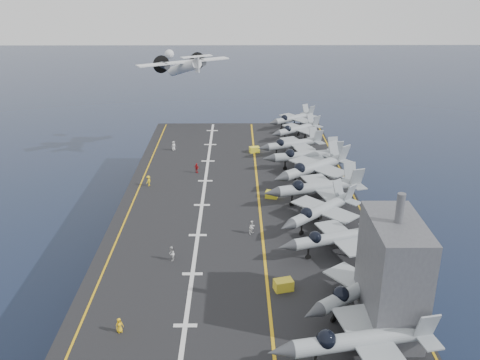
{
  "coord_description": "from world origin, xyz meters",
  "views": [
    {
      "loc": [
        -0.64,
        -75.98,
        45.56
      ],
      "look_at": [
        0.0,
        4.0,
        13.0
      ],
      "focal_mm": 40.0,
      "sensor_mm": 36.0,
      "label": 1
    }
  ],
  "objects_px": {
    "fighter_jet_0": "(362,338)",
    "tow_cart_a": "(283,285)",
    "island_superstructure": "(393,263)",
    "transport_plane": "(184,68)"
  },
  "relations": [
    {
      "from": "fighter_jet_0",
      "to": "tow_cart_a",
      "type": "xyz_separation_m",
      "value": [
        -6.22,
        12.19,
        -2.14
      ]
    },
    {
      "from": "island_superstructure",
      "to": "transport_plane",
      "type": "xyz_separation_m",
      "value": [
        -27.95,
        82.12,
        4.5
      ]
    },
    {
      "from": "tow_cart_a",
      "to": "fighter_jet_0",
      "type": "bearing_deg",
      "value": -62.96
    },
    {
      "from": "island_superstructure",
      "to": "fighter_jet_0",
      "type": "height_order",
      "value": "island_superstructure"
    },
    {
      "from": "tow_cart_a",
      "to": "transport_plane",
      "type": "relative_size",
      "value": 0.09
    },
    {
      "from": "tow_cart_a",
      "to": "transport_plane",
      "type": "height_order",
      "value": "transport_plane"
    },
    {
      "from": "island_superstructure",
      "to": "transport_plane",
      "type": "height_order",
      "value": "island_superstructure"
    },
    {
      "from": "fighter_jet_0",
      "to": "tow_cart_a",
      "type": "bearing_deg",
      "value": 117.04
    },
    {
      "from": "tow_cart_a",
      "to": "transport_plane",
      "type": "xyz_separation_m",
      "value": [
        -17.77,
        75.55,
        11.36
      ]
    },
    {
      "from": "fighter_jet_0",
      "to": "tow_cart_a",
      "type": "relative_size",
      "value": 7.32
    }
  ]
}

